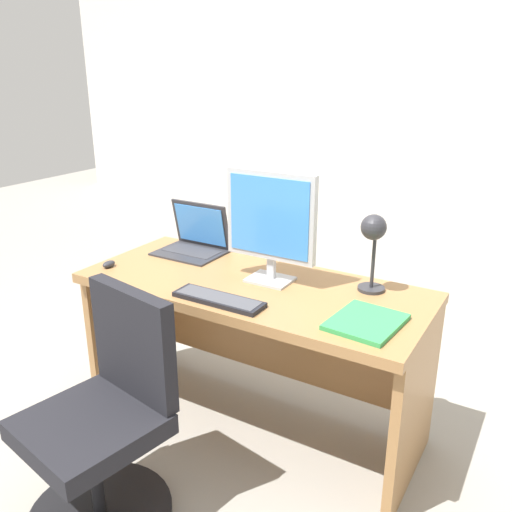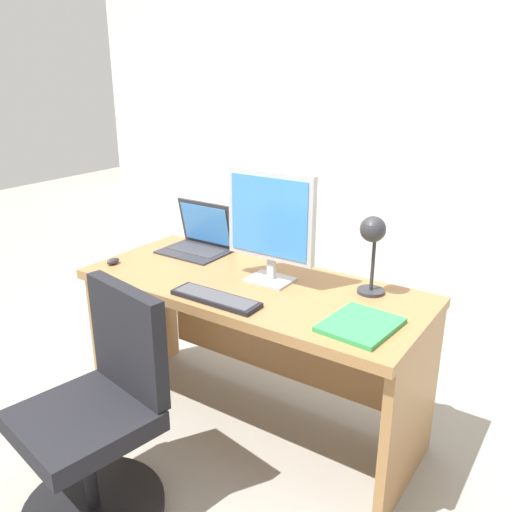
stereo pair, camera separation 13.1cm
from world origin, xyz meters
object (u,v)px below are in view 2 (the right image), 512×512
object	(u,v)px
office_chair	(99,426)
mouse	(113,261)
desk	(257,320)
desk_lamp	(373,239)
laptop	(201,236)
book	(360,325)
monitor	(271,220)
keyboard	(216,298)

from	to	relation	value
office_chair	mouse	bearing A→B (deg)	131.92
desk	desk_lamp	xyz separation A→B (m)	(0.50, 0.13, 0.46)
mouse	office_chair	size ratio (longest dim) A/B	0.08
desk	laptop	size ratio (longest dim) A/B	4.66
laptop	desk_lamp	bearing A→B (deg)	-3.58
desk	book	bearing A→B (deg)	-16.34
monitor	office_chair	world-z (taller)	monitor
monitor	keyboard	size ratio (longest dim) A/B	1.25
desk	mouse	size ratio (longest dim) A/B	21.95
desk_lamp	office_chair	bearing A→B (deg)	-125.41
book	office_chair	distance (m)	1.08
laptop	keyboard	world-z (taller)	laptop
desk_lamp	book	bearing A→B (deg)	-72.50
monitor	desk_lamp	size ratio (longest dim) A/B	1.44
laptop	book	xyz separation A→B (m)	(1.09, -0.37, -0.07)
desk	keyboard	distance (m)	0.36
laptop	desk_lamp	size ratio (longest dim) A/B	0.98
desk	desk_lamp	bearing A→B (deg)	14.77
laptop	office_chair	bearing A→B (deg)	-73.00
monitor	mouse	xyz separation A→B (m)	(-0.77, -0.25, -0.28)
laptop	keyboard	bearing A→B (deg)	-45.40
monitor	desk_lamp	xyz separation A→B (m)	(0.44, 0.11, -0.04)
keyboard	mouse	xyz separation A→B (m)	(-0.70, 0.06, 0.01)
mouse	office_chair	world-z (taller)	office_chair
laptop	mouse	world-z (taller)	laptop
desk	laptop	world-z (taller)	laptop
book	mouse	bearing A→B (deg)	-177.42
desk	keyboard	size ratio (longest dim) A/B	3.94
desk_lamp	book	xyz separation A→B (m)	(0.10, -0.30, -0.24)
laptop	office_chair	size ratio (longest dim) A/B	0.38
desk	monitor	distance (m)	0.50
keyboard	book	bearing A→B (deg)	11.02
monitor	book	bearing A→B (deg)	-20.01
mouse	monitor	bearing A→B (deg)	18.23
mouse	office_chair	bearing A→B (deg)	-48.08
keyboard	desk_lamp	xyz separation A→B (m)	(0.51, 0.42, 0.24)
desk	office_chair	xyz separation A→B (m)	(-0.18, -0.82, -0.17)
desk	mouse	bearing A→B (deg)	-161.90
desk	book	distance (m)	0.65
keyboard	mouse	bearing A→B (deg)	175.13
keyboard	desk_lamp	size ratio (longest dim) A/B	1.15
monitor	mouse	world-z (taller)	monitor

